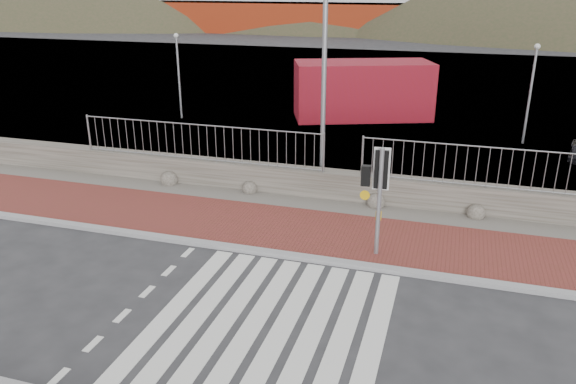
% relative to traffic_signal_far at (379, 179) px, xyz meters
% --- Properties ---
extents(ground, '(220.00, 220.00, 0.00)m').
position_rel_traffic_signal_far_xyz_m(ground, '(-1.57, -3.71, -2.04)').
color(ground, '#28282B').
rests_on(ground, ground).
extents(sidewalk_far, '(40.00, 3.00, 0.08)m').
position_rel_traffic_signal_far_xyz_m(sidewalk_far, '(-1.57, 0.79, -2.00)').
color(sidewalk_far, maroon).
rests_on(sidewalk_far, ground).
extents(kerb_far, '(40.00, 0.25, 0.12)m').
position_rel_traffic_signal_far_xyz_m(kerb_far, '(-1.57, -0.71, -1.99)').
color(kerb_far, gray).
rests_on(kerb_far, ground).
extents(zebra_crossing, '(4.62, 5.60, 0.01)m').
position_rel_traffic_signal_far_xyz_m(zebra_crossing, '(-1.57, -3.71, -2.03)').
color(zebra_crossing, silver).
rests_on(zebra_crossing, ground).
extents(gravel_strip, '(40.00, 1.50, 0.06)m').
position_rel_traffic_signal_far_xyz_m(gravel_strip, '(-1.57, 2.79, -2.01)').
color(gravel_strip, '#59544C').
rests_on(gravel_strip, ground).
extents(stone_wall, '(40.00, 0.60, 0.90)m').
position_rel_traffic_signal_far_xyz_m(stone_wall, '(-1.57, 3.59, -1.59)').
color(stone_wall, '#4C473F').
rests_on(stone_wall, ground).
extents(railing, '(18.07, 0.07, 1.22)m').
position_rel_traffic_signal_far_xyz_m(railing, '(-1.57, 3.44, -0.22)').
color(railing, gray).
rests_on(railing, stone_wall).
extents(quay, '(120.00, 40.00, 0.50)m').
position_rel_traffic_signal_far_xyz_m(quay, '(-1.57, 24.19, -2.04)').
color(quay, '#4C4C4F').
rests_on(quay, ground).
extents(water, '(220.00, 50.00, 0.05)m').
position_rel_traffic_signal_far_xyz_m(water, '(-1.57, 59.19, -2.04)').
color(water, '#3F4C54').
rests_on(water, ground).
extents(hills_backdrop, '(254.00, 90.00, 100.00)m').
position_rel_traffic_signal_far_xyz_m(hills_backdrop, '(5.18, 84.19, -25.09)').
color(hills_backdrop, '#323721').
rests_on(hills_backdrop, ground).
extents(traffic_signal_far, '(0.68, 0.27, 2.82)m').
position_rel_traffic_signal_far_xyz_m(traffic_signal_far, '(0.00, 0.00, 0.00)').
color(traffic_signal_far, gray).
rests_on(traffic_signal_far, ground).
extents(streetlight, '(1.86, 0.54, 8.82)m').
position_rel_traffic_signal_far_xyz_m(streetlight, '(-2.29, 4.36, 2.93)').
color(streetlight, gray).
rests_on(streetlight, ground).
extents(shipping_container, '(7.16, 4.95, 2.76)m').
position_rel_traffic_signal_far_xyz_m(shipping_container, '(-2.96, 14.95, -0.66)').
color(shipping_container, maroon).
rests_on(shipping_container, ground).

